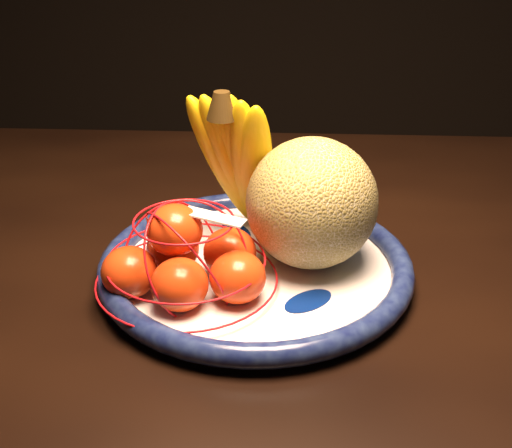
# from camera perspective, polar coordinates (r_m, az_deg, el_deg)

# --- Properties ---
(dining_table) EXTENTS (1.55, 0.94, 0.77)m
(dining_table) POSITION_cam_1_polar(r_m,az_deg,el_deg) (0.96, 11.13, -6.04)
(dining_table) COLOR black
(dining_table) RESTS_ON ground
(fruit_bowl) EXTENTS (0.40, 0.40, 0.03)m
(fruit_bowl) POSITION_cam_1_polar(r_m,az_deg,el_deg) (0.82, -0.05, -3.74)
(fruit_bowl) COLOR white
(fruit_bowl) RESTS_ON dining_table
(cantaloupe) EXTENTS (0.16, 0.16, 0.16)m
(cantaloupe) POSITION_cam_1_polar(r_m,az_deg,el_deg) (0.79, 4.97, 1.87)
(cantaloupe) COLOR olive
(cantaloupe) RESTS_ON fruit_bowl
(banana_bunch) EXTENTS (0.14, 0.14, 0.23)m
(banana_bunch) POSITION_cam_1_polar(r_m,az_deg,el_deg) (0.85, -1.46, 5.96)
(banana_bunch) COLOR yellow
(banana_bunch) RESTS_ON fruit_bowl
(mandarin_bag) EXTENTS (0.25, 0.25, 0.14)m
(mandarin_bag) POSITION_cam_1_polar(r_m,az_deg,el_deg) (0.76, -6.13, -3.27)
(mandarin_bag) COLOR #FA3D16
(mandarin_bag) RESTS_ON fruit_bowl
(price_tag) EXTENTS (0.08, 0.04, 0.01)m
(price_tag) POSITION_cam_1_polar(r_m,az_deg,el_deg) (0.73, -3.78, 0.64)
(price_tag) COLOR white
(price_tag) RESTS_ON mandarin_bag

